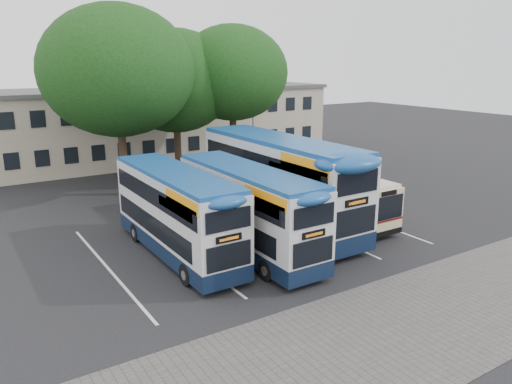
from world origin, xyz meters
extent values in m
plane|color=black|center=(0.00, 0.00, 0.00)|extent=(120.00, 120.00, 0.00)
cube|color=#595654|center=(-2.00, -5.00, 0.01)|extent=(40.00, 6.00, 0.01)
cube|color=silver|center=(-10.75, 5.00, 0.01)|extent=(0.12, 11.00, 0.01)
cube|color=silver|center=(-7.25, 5.00, 0.01)|extent=(0.12, 11.00, 0.01)
cube|color=silver|center=(-3.75, 5.00, 0.01)|extent=(0.12, 11.00, 0.01)
cube|color=silver|center=(-0.25, 5.00, 0.01)|extent=(0.12, 11.00, 0.01)
cube|color=silver|center=(3.25, 5.00, 0.01)|extent=(0.12, 11.00, 0.01)
cube|color=#A79B87|center=(0.00, 27.00, 3.00)|extent=(32.00, 8.00, 6.00)
cube|color=#4C4C4F|center=(0.00, 27.00, 6.05)|extent=(32.40, 8.40, 0.30)
cube|color=black|center=(0.00, 22.98, 1.70)|extent=(30.00, 0.06, 1.20)
cube|color=black|center=(0.00, 22.98, 4.50)|extent=(30.00, 0.06, 1.20)
cylinder|color=gray|center=(6.00, 20.00, 4.50)|extent=(0.14, 0.14, 9.00)
cube|color=gray|center=(6.00, 20.00, 9.00)|extent=(0.12, 0.80, 0.12)
cube|color=gray|center=(6.00, 19.60, 8.95)|extent=(0.25, 0.50, 0.12)
cylinder|color=black|center=(-6.21, 16.34, 2.90)|extent=(0.50, 0.50, 5.79)
ellipsoid|color=black|center=(-6.21, 16.34, 7.88)|extent=(9.51, 9.51, 8.09)
cylinder|color=black|center=(-1.29, 18.86, 2.60)|extent=(0.50, 0.50, 5.20)
ellipsoid|color=black|center=(-1.29, 18.86, 7.07)|extent=(8.59, 8.59, 7.30)
cylinder|color=black|center=(2.41, 17.11, 2.80)|extent=(0.50, 0.50, 5.60)
ellipsoid|color=black|center=(2.41, 17.11, 7.61)|extent=(8.03, 8.03, 6.82)
cube|color=#0D1A32|center=(-7.61, 4.83, 0.62)|extent=(2.22, 9.31, 0.71)
cube|color=silver|center=(-7.61, 4.83, 2.35)|extent=(2.22, 9.31, 2.75)
cube|color=navy|center=(-7.61, 4.83, 3.77)|extent=(2.17, 9.13, 0.27)
cube|color=black|center=(-7.61, 5.09, 1.60)|extent=(2.26, 8.25, 0.89)
cube|color=black|center=(-7.61, 4.83, 2.97)|extent=(2.26, 8.78, 0.80)
cube|color=#FF9D15|center=(-6.49, 1.77, 3.46)|extent=(0.02, 2.84, 0.49)
cube|color=black|center=(-7.61, 0.14, 2.26)|extent=(1.06, 0.06, 0.27)
cylinder|color=black|center=(-8.61, 7.53, 0.44)|extent=(0.27, 0.89, 0.89)
cylinder|color=black|center=(-6.61, 7.53, 0.44)|extent=(0.27, 0.89, 0.89)
cylinder|color=black|center=(-8.61, 1.77, 0.44)|extent=(0.27, 0.89, 0.89)
cylinder|color=black|center=(-6.61, 1.77, 0.44)|extent=(0.27, 0.89, 0.89)
cube|color=#0D1A32|center=(-4.73, 3.50, 0.62)|extent=(2.23, 9.37, 0.71)
cube|color=silver|center=(-4.73, 3.50, 2.36)|extent=(2.23, 9.37, 2.76)
cube|color=navy|center=(-4.73, 3.50, 3.79)|extent=(2.19, 9.18, 0.27)
cube|color=black|center=(-4.73, 3.77, 1.61)|extent=(2.27, 8.29, 0.89)
cube|color=black|center=(-4.73, 3.50, 2.99)|extent=(2.27, 8.83, 0.80)
cube|color=#FF9D15|center=(-3.60, 0.43, 3.48)|extent=(0.02, 2.85, 0.49)
cube|color=black|center=(-4.73, -1.21, 2.27)|extent=(1.07, 0.06, 0.27)
cylinder|color=black|center=(-5.74, 6.22, 0.45)|extent=(0.27, 0.89, 0.89)
cylinder|color=black|center=(-3.72, 6.22, 0.45)|extent=(0.27, 0.89, 0.89)
cylinder|color=black|center=(-5.74, 0.43, 0.45)|extent=(0.27, 0.89, 0.89)
cylinder|color=black|center=(-3.72, 0.43, 0.45)|extent=(0.27, 0.89, 0.89)
cube|color=#0D1A32|center=(-1.51, 5.58, 0.75)|extent=(2.69, 11.29, 0.86)
cube|color=silver|center=(-1.51, 5.58, 2.85)|extent=(2.69, 11.29, 3.33)
cube|color=navy|center=(-1.51, 5.58, 4.57)|extent=(2.64, 11.07, 0.32)
cube|color=black|center=(-1.51, 5.90, 1.94)|extent=(2.73, 10.00, 1.08)
cube|color=black|center=(-1.51, 5.58, 3.60)|extent=(2.73, 10.65, 0.97)
cube|color=#FF9D15|center=(-0.16, 1.87, 4.19)|extent=(0.02, 3.44, 0.59)
cube|color=black|center=(-1.51, -0.10, 2.74)|extent=(1.29, 0.06, 0.32)
cylinder|color=black|center=(-2.73, 8.86, 0.54)|extent=(0.32, 1.08, 1.08)
cylinder|color=black|center=(-0.30, 8.86, 0.54)|extent=(0.32, 1.08, 1.08)
cylinder|color=black|center=(-2.73, 1.87, 0.54)|extent=(0.32, 1.08, 1.08)
cylinder|color=black|center=(-0.30, 1.87, 0.54)|extent=(0.32, 1.08, 1.08)
cube|color=#AC1F0B|center=(-0.15, 6.92, 3.60)|extent=(0.02, 4.30, 0.91)
cube|color=#D3BA8C|center=(1.64, 5.49, 1.41)|extent=(2.23, 8.93, 2.28)
cube|color=beige|center=(1.64, 5.49, 2.59)|extent=(2.14, 8.57, 0.18)
cube|color=black|center=(1.64, 5.94, 1.79)|extent=(2.27, 7.14, 0.80)
cube|color=#531010|center=(1.64, 5.49, 1.03)|extent=(2.26, 8.95, 0.11)
cube|color=black|center=(1.64, 1.01, 1.70)|extent=(1.96, 0.06, 1.16)
cylinder|color=black|center=(0.63, 2.46, 0.45)|extent=(0.27, 0.89, 0.89)
cylinder|color=black|center=(2.65, 2.46, 0.45)|extent=(0.27, 0.89, 0.89)
cylinder|color=black|center=(0.63, 8.17, 0.45)|extent=(0.27, 0.89, 0.89)
cylinder|color=black|center=(2.65, 8.17, 0.45)|extent=(0.27, 0.89, 0.89)
camera|label=1|loc=(-16.01, -14.83, 8.62)|focal=35.00mm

